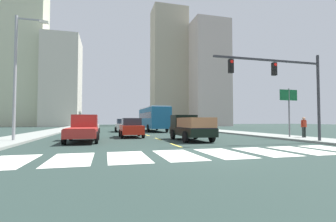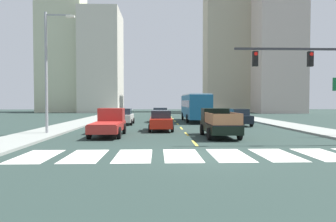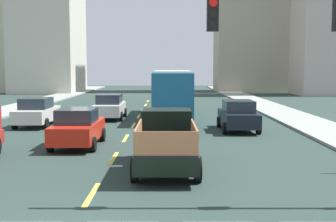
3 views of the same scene
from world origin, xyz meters
TOP-DOWN VIEW (x-y plane):
  - sidewalk_right at (10.90, 18.00)m, footprint 3.25×110.00m
  - lane_dash_0 at (0.00, 4.00)m, footprint 0.16×2.40m
  - lane_dash_1 at (0.00, 9.00)m, footprint 0.16×2.40m
  - lane_dash_2 at (0.00, 14.00)m, footprint 0.16×2.40m
  - lane_dash_3 at (0.00, 19.00)m, footprint 0.16×2.40m
  - lane_dash_4 at (0.00, 24.00)m, footprint 0.16×2.40m
  - lane_dash_5 at (0.00, 29.00)m, footprint 0.16×2.40m
  - lane_dash_6 at (0.00, 34.00)m, footprint 0.16×2.40m
  - lane_dash_7 at (0.00, 39.00)m, footprint 0.16×2.40m
  - pickup_stakebed at (2.08, 7.35)m, footprint 2.18×5.20m
  - city_bus at (2.41, 23.17)m, footprint 2.72×10.80m
  - sedan_near_left at (-1.88, 22.36)m, footprint 2.02×4.40m
  - sedan_far at (-5.80, 18.64)m, footprint 2.02×4.40m
  - sedan_near_right at (-1.92, 11.65)m, footprint 2.02×4.40m
  - sedan_mid at (6.06, 16.65)m, footprint 2.02×4.40m
  - block_low_left at (-14.95, 56.37)m, footprint 8.64×11.68m

SIDE VIEW (x-z plane):
  - lane_dash_0 at x=0.00m, z-range 0.00..0.01m
  - lane_dash_1 at x=0.00m, z-range 0.00..0.01m
  - lane_dash_2 at x=0.00m, z-range 0.00..0.01m
  - lane_dash_3 at x=0.00m, z-range 0.00..0.01m
  - lane_dash_4 at x=0.00m, z-range 0.00..0.01m
  - lane_dash_5 at x=0.00m, z-range 0.00..0.01m
  - lane_dash_6 at x=0.00m, z-range 0.00..0.01m
  - lane_dash_7 at x=0.00m, z-range 0.00..0.01m
  - sidewalk_right at x=10.90m, z-range 0.00..0.15m
  - sedan_near_left at x=-1.88m, z-range 0.00..1.72m
  - sedan_far at x=-5.80m, z-range 0.00..1.72m
  - sedan_near_right at x=-1.92m, z-range 0.00..1.72m
  - sedan_mid at x=6.06m, z-range 0.00..1.72m
  - pickup_stakebed at x=2.08m, z-range -0.04..1.92m
  - city_bus at x=2.41m, z-range 0.29..3.61m
  - block_low_left at x=-14.95m, z-range 0.00..22.89m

